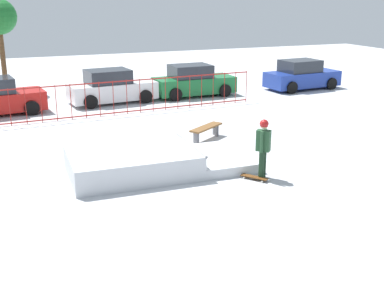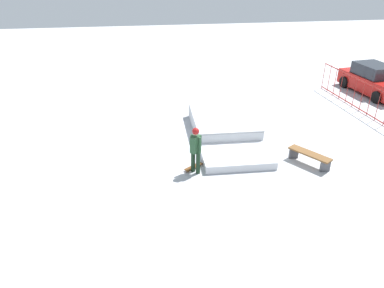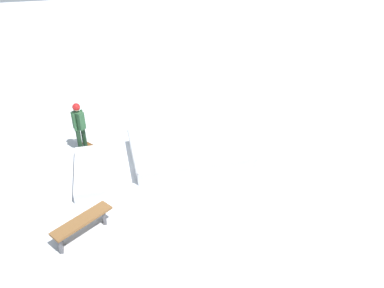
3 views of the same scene
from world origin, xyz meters
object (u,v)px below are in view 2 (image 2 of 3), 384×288
skater (196,147)px  park_bench (310,156)px  skate_ramp (225,128)px  parked_car_red (374,81)px  skateboard (194,167)px

skater → park_bench: 4.25m
skate_ramp → park_bench: bearing=41.9°
skater → park_bench: (0.09, 4.19, -0.65)m
skate_ramp → skater: skater is taller
skater → parked_car_red: size_ratio=0.40×
skateboard → parked_car_red: (-6.65, 11.12, 0.65)m
parked_car_red → park_bench: bearing=-51.7°
skate_ramp → skater: bearing=-29.5°
skate_ramp → parked_car_red: parked_car_red is taller
skateboard → park_bench: size_ratio=0.49×
skater → skateboard: skater is taller
park_bench → parked_car_red: (-6.99, 6.91, 0.37)m
skate_ramp → skater: (2.84, -1.72, 0.69)m
park_bench → skateboard: bearing=-94.7°
skateboard → skater: bearing=-120.7°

